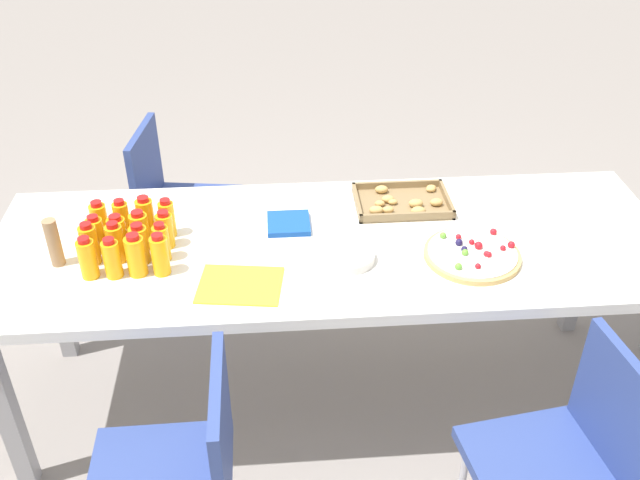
# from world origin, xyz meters

# --- Properties ---
(ground_plane) EXTENTS (12.00, 12.00, 0.00)m
(ground_plane) POSITION_xyz_m (0.00, 0.00, 0.00)
(ground_plane) COLOR gray
(party_table) EXTENTS (2.35, 0.83, 0.75)m
(party_table) POSITION_xyz_m (0.00, 0.00, 0.69)
(party_table) COLOR white
(party_table) RESTS_ON ground_plane
(chair_near_left) EXTENTS (0.40, 0.40, 0.83)m
(chair_near_left) POSITION_xyz_m (-0.48, -0.73, 0.50)
(chair_near_left) COLOR #33478C
(chair_near_left) RESTS_ON ground_plane
(chair_far_left) EXTENTS (0.45, 0.45, 0.83)m
(chair_far_left) POSITION_xyz_m (-0.63, 0.75, 0.50)
(chair_far_left) COLOR #33478C
(chair_far_left) RESTS_ON ground_plane
(chair_near_right) EXTENTS (0.45, 0.45, 0.83)m
(chair_near_right) POSITION_xyz_m (0.60, -0.76, 0.50)
(chair_near_right) COLOR #33478C
(chair_near_right) RESTS_ON ground_plane
(juice_bottle_0) EXTENTS (0.06, 0.06, 0.15)m
(juice_bottle_0) POSITION_xyz_m (-0.79, -0.14, 0.82)
(juice_bottle_0) COLOR #F9AE14
(juice_bottle_0) RESTS_ON party_table
(juice_bottle_1) EXTENTS (0.06, 0.06, 0.14)m
(juice_bottle_1) POSITION_xyz_m (-0.71, -0.15, 0.82)
(juice_bottle_1) COLOR #FAAB14
(juice_bottle_1) RESTS_ON party_table
(juice_bottle_2) EXTENTS (0.06, 0.06, 0.15)m
(juice_bottle_2) POSITION_xyz_m (-0.64, -0.14, 0.82)
(juice_bottle_2) COLOR #FAAE14
(juice_bottle_2) RESTS_ON party_table
(juice_bottle_3) EXTENTS (0.06, 0.06, 0.15)m
(juice_bottle_3) POSITION_xyz_m (-0.56, -0.14, 0.82)
(juice_bottle_3) COLOR #FAAD14
(juice_bottle_3) RESTS_ON party_table
(juice_bottle_4) EXTENTS (0.06, 0.06, 0.15)m
(juice_bottle_4) POSITION_xyz_m (-0.80, -0.07, 0.82)
(juice_bottle_4) COLOR #FAAB14
(juice_bottle_4) RESTS_ON party_table
(juice_bottle_5) EXTENTS (0.06, 0.06, 0.15)m
(juice_bottle_5) POSITION_xyz_m (-0.72, -0.06, 0.82)
(juice_bottle_5) COLOR #FAAC14
(juice_bottle_5) RESTS_ON party_table
(juice_bottle_6) EXTENTS (0.06, 0.06, 0.14)m
(juice_bottle_6) POSITION_xyz_m (-0.64, -0.07, 0.82)
(juice_bottle_6) COLOR #F8AD14
(juice_bottle_6) RESTS_ON party_table
(juice_bottle_7) EXTENTS (0.05, 0.05, 0.14)m
(juice_bottle_7) POSITION_xyz_m (-0.57, -0.06, 0.81)
(juice_bottle_7) COLOR #FAAD14
(juice_bottle_7) RESTS_ON party_table
(juice_bottle_8) EXTENTS (0.06, 0.06, 0.14)m
(juice_bottle_8) POSITION_xyz_m (-0.79, 0.00, 0.81)
(juice_bottle_8) COLOR #FAAB14
(juice_bottle_8) RESTS_ON party_table
(juice_bottle_9) EXTENTS (0.06, 0.06, 0.13)m
(juice_bottle_9) POSITION_xyz_m (-0.72, 0.01, 0.81)
(juice_bottle_9) COLOR #FAAE14
(juice_bottle_9) RESTS_ON party_table
(juice_bottle_10) EXTENTS (0.06, 0.06, 0.14)m
(juice_bottle_10) POSITION_xyz_m (-0.65, 0.01, 0.82)
(juice_bottle_10) COLOR #F9AC14
(juice_bottle_10) RESTS_ON party_table
(juice_bottle_11) EXTENTS (0.06, 0.06, 0.14)m
(juice_bottle_11) POSITION_xyz_m (-0.56, 0.01, 0.81)
(juice_bottle_11) COLOR #F9AD14
(juice_bottle_11) RESTS_ON party_table
(juice_bottle_12) EXTENTS (0.06, 0.06, 0.14)m
(juice_bottle_12) POSITION_xyz_m (-0.79, 0.08, 0.82)
(juice_bottle_12) COLOR #F9AE14
(juice_bottle_12) RESTS_ON party_table
(juice_bottle_13) EXTENTS (0.05, 0.05, 0.15)m
(juice_bottle_13) POSITION_xyz_m (-0.72, 0.08, 0.82)
(juice_bottle_13) COLOR #F9AB14
(juice_bottle_13) RESTS_ON party_table
(juice_bottle_14) EXTENTS (0.06, 0.06, 0.15)m
(juice_bottle_14) POSITION_xyz_m (-0.64, 0.09, 0.82)
(juice_bottle_14) COLOR #FAAB14
(juice_bottle_14) RESTS_ON party_table
(juice_bottle_15) EXTENTS (0.05, 0.05, 0.14)m
(juice_bottle_15) POSITION_xyz_m (-0.56, 0.08, 0.82)
(juice_bottle_15) COLOR #FAAE14
(juice_bottle_15) RESTS_ON party_table
(fruit_pizza) EXTENTS (0.32, 0.32, 0.05)m
(fruit_pizza) POSITION_xyz_m (0.46, -0.13, 0.76)
(fruit_pizza) COLOR tan
(fruit_pizza) RESTS_ON party_table
(snack_tray) EXTENTS (0.35, 0.24, 0.04)m
(snack_tray) POSITION_xyz_m (0.28, 0.21, 0.76)
(snack_tray) COLOR olive
(snack_tray) RESTS_ON party_table
(plate_stack) EXTENTS (0.18, 0.18, 0.03)m
(plate_stack) POSITION_xyz_m (0.04, -0.12, 0.76)
(plate_stack) COLOR silver
(plate_stack) RESTS_ON party_table
(napkin_stack) EXTENTS (0.15, 0.15, 0.02)m
(napkin_stack) POSITION_xyz_m (-0.15, 0.11, 0.76)
(napkin_stack) COLOR #194CA5
(napkin_stack) RESTS_ON party_table
(cardboard_tube) EXTENTS (0.04, 0.04, 0.17)m
(cardboard_tube) POSITION_xyz_m (-0.91, -0.07, 0.83)
(cardboard_tube) COLOR #9E7A56
(cardboard_tube) RESTS_ON party_table
(paper_folder) EXTENTS (0.28, 0.23, 0.01)m
(paper_folder) POSITION_xyz_m (-0.31, -0.23, 0.75)
(paper_folder) COLOR yellow
(paper_folder) RESTS_ON party_table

